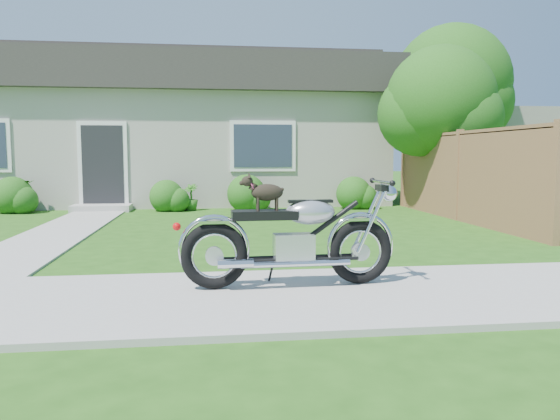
# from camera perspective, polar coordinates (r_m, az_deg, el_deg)

# --- Properties ---
(ground) EXTENTS (80.00, 80.00, 0.00)m
(ground) POSITION_cam_1_polar(r_m,az_deg,el_deg) (5.38, -19.44, -9.31)
(ground) COLOR #235114
(ground) RESTS_ON ground
(sidewalk) EXTENTS (24.00, 2.20, 0.04)m
(sidewalk) POSITION_cam_1_polar(r_m,az_deg,el_deg) (5.37, -19.45, -9.11)
(sidewalk) COLOR #9E9B93
(sidewalk) RESTS_ON ground
(walkway) EXTENTS (1.20, 8.00, 0.03)m
(walkway) POSITION_cam_1_polar(r_m,az_deg,el_deg) (10.50, -21.80, -2.06)
(walkway) COLOR #9E9B93
(walkway) RESTS_ON ground
(house) EXTENTS (12.60, 7.03, 4.50)m
(house) POSITION_cam_1_polar(r_m,az_deg,el_deg) (17.13, -11.26, 8.29)
(house) COLOR #A8A297
(house) RESTS_ON ground
(fence) EXTENTS (0.12, 6.62, 1.90)m
(fence) POSITION_cam_1_polar(r_m,az_deg,el_deg) (12.01, 18.18, 3.43)
(fence) COLOR #9B7345
(fence) RESTS_ON ground
(tree_near) EXTENTS (2.63, 2.58, 3.95)m
(tree_near) POSITION_cam_1_polar(r_m,az_deg,el_deg) (13.71, 16.98, 10.38)
(tree_near) COLOR #3D2B1C
(tree_near) RESTS_ON ground
(tree_far) EXTENTS (3.32, 3.32, 5.09)m
(tree_far) POSITION_cam_1_polar(r_m,az_deg,el_deg) (16.76, 17.94, 11.98)
(tree_far) COLOR #3D2B1C
(tree_far) RESTS_ON ground
(shrub_row) EXTENTS (10.84, 1.01, 1.01)m
(shrub_row) POSITION_cam_1_polar(r_m,az_deg,el_deg) (13.74, -15.01, 1.52)
(shrub_row) COLOR #235717
(shrub_row) RESTS_ON ground
(potted_plant_left) EXTENTS (0.76, 0.82, 0.77)m
(potted_plant_left) POSITION_cam_1_polar(r_m,az_deg,el_deg) (14.40, -25.71, 1.28)
(potted_plant_left) COLOR #275516
(potted_plant_left) RESTS_ON ground
(potted_plant_right) EXTENTS (0.51, 0.51, 0.66)m
(potted_plant_right) POSITION_cam_1_polar(r_m,az_deg,el_deg) (13.68, -9.33, 1.33)
(potted_plant_right) COLOR #2D6B1D
(potted_plant_right) RESTS_ON ground
(motorcycle_with_dog) EXTENTS (2.22, 0.60, 1.12)m
(motorcycle_with_dog) POSITION_cam_1_polar(r_m,az_deg,el_deg) (5.51, 1.41, -2.89)
(motorcycle_with_dog) COLOR black
(motorcycle_with_dog) RESTS_ON sidewalk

